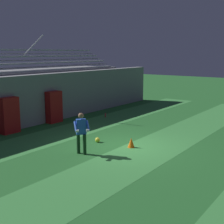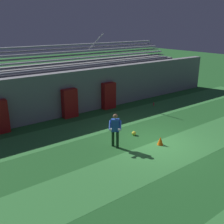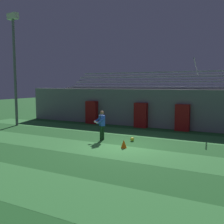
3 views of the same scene
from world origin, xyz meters
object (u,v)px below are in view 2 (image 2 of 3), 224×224
Objects in this scene: padding_pillar_gate_left at (70,103)px; soccer_ball at (134,133)px; traffic_cone at (160,141)px; goalkeeper at (115,129)px; water_bottle at (154,104)px; padding_pillar_gate_right at (109,96)px.

padding_pillar_gate_left reaches higher than soccer_ball.
padding_pillar_gate_left is 4.31× the size of traffic_cone.
padding_pillar_gate_left is at bearing 104.06° from traffic_cone.
goalkeeper reaches higher than soccer_ball.
traffic_cone is at bearing -132.82° from water_bottle.
padding_pillar_gate_right is at bearing 69.52° from soccer_ball.
padding_pillar_gate_right is at bearing 0.00° from padding_pillar_gate_left.
soccer_ball is (-1.71, -4.58, -0.80)m from padding_pillar_gate_right.
water_bottle is (6.31, 3.62, -0.83)m from goalkeeper.
soccer_ball is (1.66, 0.53, -0.84)m from goalkeeper.
padding_pillar_gate_right is 6.43m from traffic_cone.
water_bottle is (4.39, 4.74, -0.09)m from traffic_cone.
goalkeeper is 1.94m from soccer_ball.
soccer_ball is (1.31, -4.58, -0.80)m from padding_pillar_gate_left.
goalkeeper is 6.96× the size of water_bottle.
soccer_ball is 5.58m from water_bottle.
water_bottle is at bearing -26.82° from padding_pillar_gate_right.
padding_pillar_gate_left is at bearing 86.01° from goalkeeper.
goalkeeper is at bearing -93.99° from padding_pillar_gate_left.
goalkeeper is at bearing 149.70° from traffic_cone.
padding_pillar_gate_right reaches higher than traffic_cone.
padding_pillar_gate_right is 6.12m from goalkeeper.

